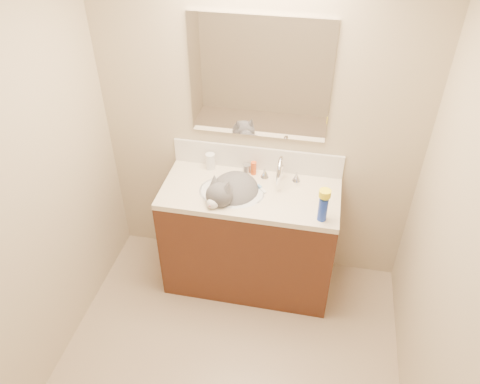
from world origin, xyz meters
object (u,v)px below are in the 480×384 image
at_px(spray_can, 323,209).
at_px(pill_bottle, 210,161).
at_px(vanity_cabinet, 249,240).
at_px(faucet, 280,172).
at_px(basin, 232,200).
at_px(amber_bottle, 254,168).
at_px(cat, 232,193).
at_px(silver_jar, 247,168).

bearing_deg(spray_can, pill_bottle, 153.63).
height_order(vanity_cabinet, spray_can, spray_can).
bearing_deg(vanity_cabinet, faucet, 37.29).
distance_m(basin, amber_bottle, 0.28).
xyz_separation_m(cat, silver_jar, (0.05, 0.24, 0.05)).
relative_size(basin, amber_bottle, 4.58).
xyz_separation_m(faucet, amber_bottle, (-0.19, 0.06, -0.04)).
height_order(vanity_cabinet, pill_bottle, pill_bottle).
relative_size(cat, amber_bottle, 5.19).
distance_m(faucet, spray_can, 0.45).
bearing_deg(vanity_cabinet, pill_bottle, 147.52).
relative_size(basin, pill_bottle, 3.79).
xyz_separation_m(basin, faucet, (0.30, 0.17, 0.16)).
bearing_deg(vanity_cabinet, spray_can, -21.86).
height_order(silver_jar, amber_bottle, amber_bottle).
distance_m(vanity_cabinet, pill_bottle, 0.64).
height_order(vanity_cabinet, amber_bottle, amber_bottle).
distance_m(faucet, pill_bottle, 0.51).
relative_size(faucet, cat, 0.55).
bearing_deg(faucet, basin, -150.88).
bearing_deg(pill_bottle, basin, -49.02).
bearing_deg(amber_bottle, spray_can, -38.29).
relative_size(vanity_cabinet, silver_jar, 19.07).
distance_m(vanity_cabinet, spray_can, 0.75).
xyz_separation_m(faucet, cat, (-0.30, -0.17, -0.10)).
height_order(basin, amber_bottle, amber_bottle).
height_order(cat, pill_bottle, cat).
relative_size(basin, spray_can, 2.83).
xyz_separation_m(silver_jar, spray_can, (0.55, -0.41, 0.05)).
xyz_separation_m(faucet, silver_jar, (-0.24, 0.07, -0.05)).
relative_size(faucet, pill_bottle, 2.36).
bearing_deg(pill_bottle, spray_can, -26.37).
relative_size(vanity_cabinet, amber_bottle, 12.20).
height_order(pill_bottle, silver_jar, pill_bottle).
xyz_separation_m(cat, spray_can, (0.60, -0.16, 0.09)).
relative_size(cat, pill_bottle, 4.29).
xyz_separation_m(basin, spray_can, (0.61, -0.17, 0.15)).
relative_size(vanity_cabinet, pill_bottle, 10.10).
relative_size(cat, spray_can, 3.21).
distance_m(basin, faucet, 0.38).
distance_m(silver_jar, amber_bottle, 0.05).
bearing_deg(amber_bottle, vanity_cabinet, -86.18).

